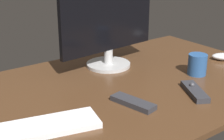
{
  "coord_description": "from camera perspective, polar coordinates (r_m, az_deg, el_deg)",
  "views": [
    {
      "loc": [
        -71.06,
        -93.03,
        52.82
      ],
      "look_at": [
        -0.96,
        2.74,
        8.0
      ],
      "focal_mm": 53.71,
      "sensor_mm": 36.0,
      "label": 1
    }
  ],
  "objects": [
    {
      "name": "monitor",
      "position": [
        1.42,
        -0.66,
        9.61
      ],
      "size": [
        48.14,
        19.37,
        46.54
      ],
      "rotation": [
        0.0,
        0.0,
        0.08
      ],
      "color": "#BABABA",
      "rests_on": "desk"
    },
    {
      "name": "keyboard",
      "position": [
        1.0,
        -13.92,
        -9.85
      ],
      "size": [
        42.31,
        20.91,
        1.8
      ],
      "primitive_type": "cube",
      "rotation": [
        0.0,
        0.0,
        -0.24
      ],
      "color": "white",
      "rests_on": "desk"
    },
    {
      "name": "tv_remote",
      "position": [
        1.13,
        3.59,
        -5.54
      ],
      "size": [
        8.34,
        16.93,
        1.86
      ],
      "primitive_type": "cube",
      "rotation": [
        0.0,
        0.0,
        -1.36
      ],
      "color": "#2D2D33",
      "rests_on": "desk"
    },
    {
      "name": "media_remote",
      "position": [
        1.25,
        13.88,
        -3.51
      ],
      "size": [
        12.13,
        16.92,
        3.24
      ],
      "rotation": [
        0.0,
        0.0,
        1.08
      ],
      "color": "#2D2D33",
      "rests_on": "desk"
    },
    {
      "name": "coffee_mug",
      "position": [
        1.42,
        14.32,
        0.92
      ],
      "size": [
        7.7,
        7.7,
        8.67
      ],
      "primitive_type": "cylinder",
      "color": "#28518C",
      "rests_on": "desk"
    },
    {
      "name": "desk",
      "position": [
        1.28,
        1.07,
        -3.19
      ],
      "size": [
        140.0,
        84.0,
        2.0
      ],
      "primitive_type": "cube",
      "color": "#4C301C",
      "rests_on": "ground"
    }
  ]
}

